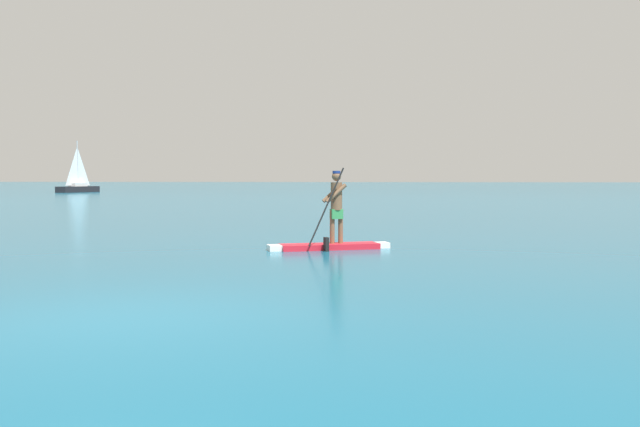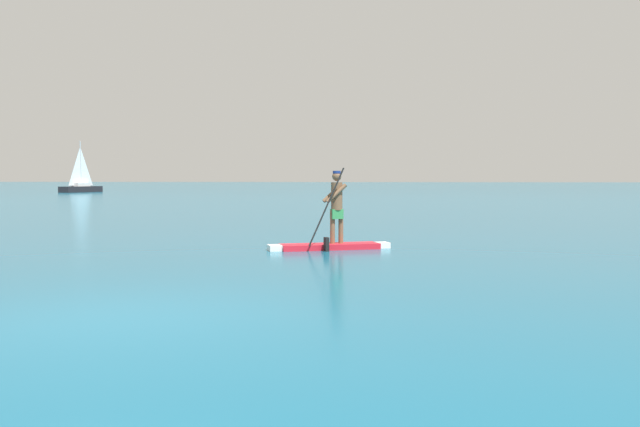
{
  "view_description": "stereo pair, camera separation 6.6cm",
  "coord_description": "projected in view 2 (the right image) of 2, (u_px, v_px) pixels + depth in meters",
  "views": [
    {
      "loc": [
        3.21,
        -7.75,
        1.64
      ],
      "look_at": [
        1.59,
        6.44,
        0.88
      ],
      "focal_mm": 38.87,
      "sensor_mm": 36.0,
      "label": 1
    },
    {
      "loc": [
        3.28,
        -7.75,
        1.64
      ],
      "look_at": [
        1.59,
        6.44,
        0.88
      ],
      "focal_mm": 38.87,
      "sensor_mm": 36.0,
      "label": 2
    }
  ],
  "objects": [
    {
      "name": "sailboat_left_horizon",
      "position": [
        81.0,
        186.0,
        74.69
      ],
      "size": [
        2.9,
        5.34,
        5.54
      ],
      "rotation": [
        0.0,
        0.0,
        1.26
      ],
      "color": "black",
      "rests_on": "ground"
    },
    {
      "name": "paddleboarder_mid_center",
      "position": [
        331.0,
        232.0,
        15.68
      ],
      "size": [
        2.76,
        1.4,
        1.86
      ],
      "rotation": [
        0.0,
        0.0,
        3.52
      ],
      "color": "red",
      "rests_on": "ground"
    },
    {
      "name": "ground",
      "position": [
        122.0,
        316.0,
        8.15
      ],
      "size": [
        440.0,
        440.0,
        0.0
      ],
      "primitive_type": "plane",
      "color": "#145B7A"
    }
  ]
}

